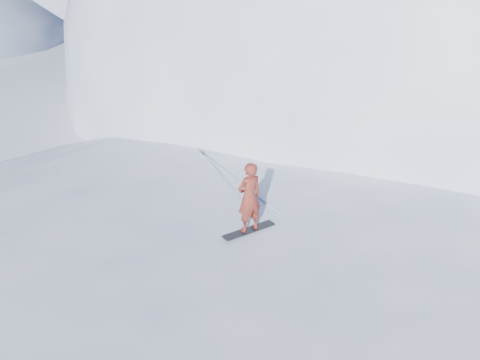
# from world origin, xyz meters

# --- Properties ---
(ground) EXTENTS (400.00, 400.00, 0.00)m
(ground) POSITION_xyz_m (0.00, 0.00, 0.00)
(ground) COLOR white
(ground) RESTS_ON ground
(near_ridge) EXTENTS (36.00, 28.00, 4.80)m
(near_ridge) POSITION_xyz_m (1.00, 3.00, 0.00)
(near_ridge) COLOR white
(near_ridge) RESTS_ON ground
(summit_peak) EXTENTS (60.00, 56.00, 56.00)m
(summit_peak) POSITION_xyz_m (22.00, 26.00, 0.00)
(summit_peak) COLOR white
(summit_peak) RESTS_ON ground
(peak_shoulder) EXTENTS (28.00, 24.00, 18.00)m
(peak_shoulder) POSITION_xyz_m (10.00, 20.00, 0.00)
(peak_shoulder) COLOR white
(peak_shoulder) RESTS_ON ground
(wind_bumps) EXTENTS (16.00, 14.40, 1.00)m
(wind_bumps) POSITION_xyz_m (-0.56, 2.12, 0.00)
(wind_bumps) COLOR white
(wind_bumps) RESTS_ON ground
(snowboard) EXTENTS (1.62, 0.81, 0.03)m
(snowboard) POSITION_xyz_m (-1.07, 1.62, 2.41)
(snowboard) COLOR black
(snowboard) RESTS_ON near_ridge
(snowboarder) EXTENTS (0.85, 0.69, 2.01)m
(snowboarder) POSITION_xyz_m (-1.07, 1.62, 3.43)
(snowboarder) COLOR maroon
(snowboarder) RESTS_ON snowboard
(board_tracks) EXTENTS (1.57, 5.97, 0.04)m
(board_tracks) POSITION_xyz_m (-0.83, 5.29, 2.42)
(board_tracks) COLOR silver
(board_tracks) RESTS_ON ground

